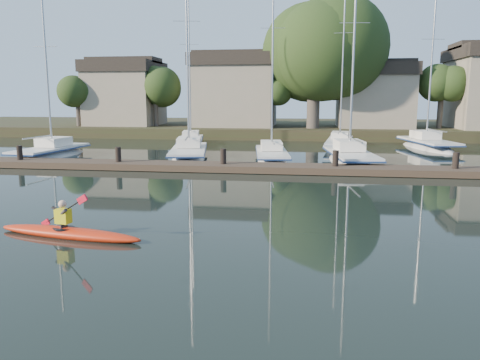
# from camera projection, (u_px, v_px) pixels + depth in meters

# --- Properties ---
(ground) EXTENTS (160.00, 160.00, 0.00)m
(ground) POSITION_uv_depth(u_px,v_px,m) (243.00, 260.00, 11.48)
(ground) COLOR black
(ground) RESTS_ON ground
(kayak) EXTENTS (4.70, 1.37, 1.49)m
(kayak) POSITION_uv_depth(u_px,v_px,m) (68.00, 231.00, 13.38)
(kayak) COLOR #B8300E
(kayak) RESTS_ON ground
(dock) EXTENTS (34.00, 2.00, 1.80)m
(dock) POSITION_uv_depth(u_px,v_px,m) (278.00, 168.00, 25.09)
(dock) COLOR #413325
(dock) RESTS_ON ground
(sailboat_0) EXTENTS (2.76, 8.08, 12.61)m
(sailboat_0) POSITION_uv_depth(u_px,v_px,m) (51.00, 160.00, 31.45)
(sailboat_0) COLOR silver
(sailboat_0) RESTS_ON ground
(sailboat_1) EXTENTS (4.02, 9.49, 15.08)m
(sailboat_1) POSITION_uv_depth(u_px,v_px,m) (189.00, 161.00, 30.97)
(sailboat_1) COLOR silver
(sailboat_1) RESTS_ON ground
(sailboat_2) EXTENTS (3.02, 8.67, 14.06)m
(sailboat_2) POSITION_uv_depth(u_px,v_px,m) (272.00, 162.00, 30.13)
(sailboat_2) COLOR silver
(sailboat_2) RESTS_ON ground
(sailboat_3) EXTENTS (3.35, 9.13, 14.38)m
(sailboat_3) POSITION_uv_depth(u_px,v_px,m) (350.00, 166.00, 28.73)
(sailboat_3) COLOR silver
(sailboat_3) RESTS_ON ground
(sailboat_5) EXTENTS (3.61, 8.77, 14.14)m
(sailboat_5) POSITION_uv_depth(u_px,v_px,m) (191.00, 147.00, 39.48)
(sailboat_5) COLOR silver
(sailboat_5) RESTS_ON ground
(sailboat_6) EXTENTS (3.03, 9.80, 15.32)m
(sailboat_6) POSITION_uv_depth(u_px,v_px,m) (339.00, 149.00, 38.02)
(sailboat_6) COLOR silver
(sailboat_6) RESTS_ON ground
(sailboat_7) EXTENTS (3.86, 9.22, 14.43)m
(sailboat_7) POSITION_uv_depth(u_px,v_px,m) (427.00, 151.00, 36.70)
(sailboat_7) COLOR silver
(sailboat_7) RESTS_ON ground
(shore) EXTENTS (90.00, 25.25, 12.75)m
(shore) POSITION_uv_depth(u_px,v_px,m) (309.00, 104.00, 49.96)
(shore) COLOR #2A3319
(shore) RESTS_ON ground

